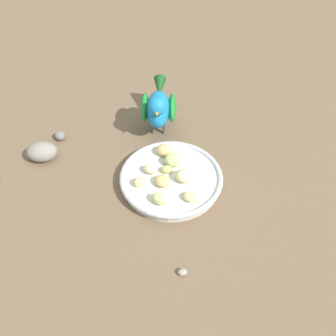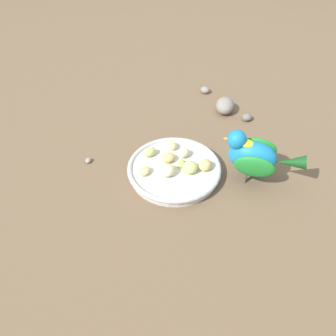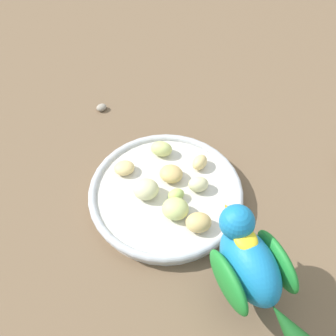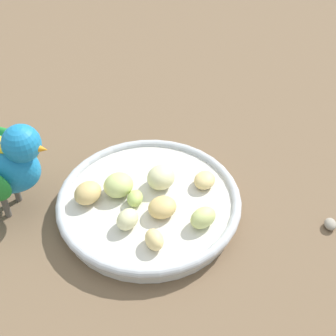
% 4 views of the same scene
% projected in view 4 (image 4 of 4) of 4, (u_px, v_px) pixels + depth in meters
% --- Properties ---
extents(ground_plane, '(4.00, 4.00, 0.00)m').
position_uv_depth(ground_plane, '(158.00, 229.00, 0.56)').
color(ground_plane, brown).
extents(feeding_bowl, '(0.23, 0.23, 0.03)m').
position_uv_depth(feeding_bowl, '(149.00, 203.00, 0.57)').
color(feeding_bowl, beige).
rests_on(feeding_bowl, ground_plane).
extents(apple_piece_0, '(0.05, 0.05, 0.03)m').
position_uv_depth(apple_piece_0, '(118.00, 185.00, 0.57)').
color(apple_piece_0, '#C6D17A').
rests_on(apple_piece_0, feeding_bowl).
extents(apple_piece_1, '(0.04, 0.04, 0.02)m').
position_uv_depth(apple_piece_1, '(205.00, 180.00, 0.58)').
color(apple_piece_1, '#E5C67F').
rests_on(apple_piece_1, feeding_bowl).
extents(apple_piece_2, '(0.05, 0.05, 0.03)m').
position_uv_depth(apple_piece_2, '(160.00, 177.00, 0.58)').
color(apple_piece_2, beige).
rests_on(apple_piece_2, feeding_bowl).
extents(apple_piece_3, '(0.05, 0.05, 0.02)m').
position_uv_depth(apple_piece_3, '(162.00, 207.00, 0.54)').
color(apple_piece_3, tan).
rests_on(apple_piece_3, feeding_bowl).
extents(apple_piece_4, '(0.04, 0.03, 0.02)m').
position_uv_depth(apple_piece_4, '(127.00, 219.00, 0.53)').
color(apple_piece_4, beige).
rests_on(apple_piece_4, feeding_bowl).
extents(apple_piece_5, '(0.04, 0.04, 0.02)m').
position_uv_depth(apple_piece_5, '(203.00, 218.00, 0.53)').
color(apple_piece_5, '#C6D17A').
rests_on(apple_piece_5, feeding_bowl).
extents(apple_piece_6, '(0.03, 0.02, 0.02)m').
position_uv_depth(apple_piece_6, '(135.00, 198.00, 0.56)').
color(apple_piece_6, '#B2CC66').
rests_on(apple_piece_6, feeding_bowl).
extents(apple_piece_7, '(0.03, 0.03, 0.02)m').
position_uv_depth(apple_piece_7, '(155.00, 240.00, 0.51)').
color(apple_piece_7, '#E5C67F').
rests_on(apple_piece_7, feeding_bowl).
extents(apple_piece_8, '(0.05, 0.04, 0.02)m').
position_uv_depth(apple_piece_8, '(88.00, 193.00, 0.56)').
color(apple_piece_8, tan).
rests_on(apple_piece_8, feeding_bowl).
extents(pebble_2, '(0.02, 0.01, 0.01)m').
position_uv_depth(pebble_2, '(330.00, 224.00, 0.56)').
color(pebble_2, gray).
rests_on(pebble_2, ground_plane).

